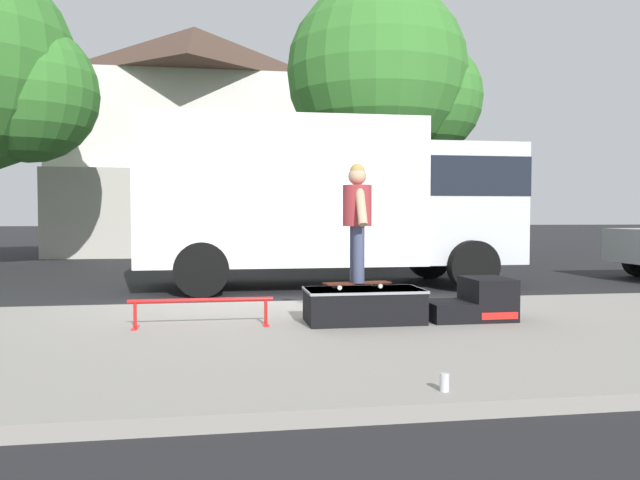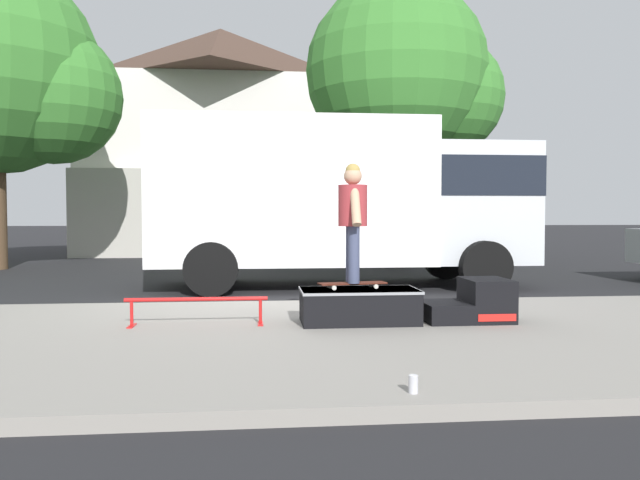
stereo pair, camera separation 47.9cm
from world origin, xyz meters
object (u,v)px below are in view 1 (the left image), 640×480
Objects in this scene: kicker_ramp at (475,302)px; grind_rail at (201,305)px; skate_box at (364,304)px; skater_kid at (357,213)px; skateboard at (357,283)px; soda_can at (444,382)px; box_truck at (331,196)px; street_tree_main at (387,80)px.

kicker_ramp is 3.16m from grind_rail.
skater_kid reaches higher than skate_box.
grind_rail is 1.96× the size of skateboard.
soda_can is (1.74, -2.84, -0.17)m from grind_rail.
box_truck is (-0.89, 4.62, 1.38)m from kicker_ramp.
grind_rail is 0.21× the size of street_tree_main.
skater_kid is at bearing 0.00° from skateboard.
kicker_ramp is 0.73× the size of skater_kid.
soda_can is at bearing -94.14° from box_truck.
soda_can is (-0.02, -2.88, -1.19)m from skater_kid.
kicker_ramp reaches higher than skate_box.
skateboard is at bearing 89.62° from soda_can.
skateboard reaches higher than grind_rail.
grind_rail reaches higher than soda_can.
kicker_ramp reaches higher than skateboard.
box_truck is 5.78m from street_tree_main.
grind_rail is 12.46× the size of soda_can.
skater_kid reaches higher than kicker_ramp.
kicker_ramp is at bearing -2.44° from skater_kid.
skate_box is 1.05m from skater_kid.
skateboard is at bearing 177.56° from kicker_ramp.
skater_kid is 0.19× the size of street_tree_main.
box_truck is (0.52, 4.56, 0.33)m from skater_kid.
skate_box is at bearing 179.98° from kicker_ramp.
skateboard reaches higher than soda_can.
grind_rail is at bearing -116.91° from street_tree_main.
kicker_ramp is 1.76m from skater_kid.
soda_can is at bearing -91.73° from skate_box.
box_truck is at bearing 100.88° from kicker_ramp.
skateboard is at bearing -107.33° from street_tree_main.
skateboard is 10.22m from street_tree_main.
soda_can is at bearing -90.38° from skateboard.
skater_kid reaches higher than soda_can.
skater_kid is 0.20× the size of box_truck.
skateboard is (1.76, 0.04, 0.20)m from grind_rail.
soda_can is 12.94m from street_tree_main.
box_truck is at bearing 83.50° from skater_kid.
skater_kid is at bearing 89.62° from soda_can.
skateboard is 0.11× the size of street_tree_main.
grind_rail is 10.95m from street_tree_main.
street_tree_main is (1.36, 8.92, 4.52)m from kicker_ramp.
skate_box is 1.34m from kicker_ramp.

